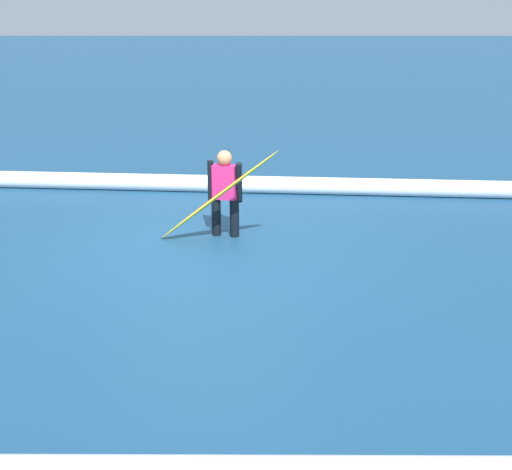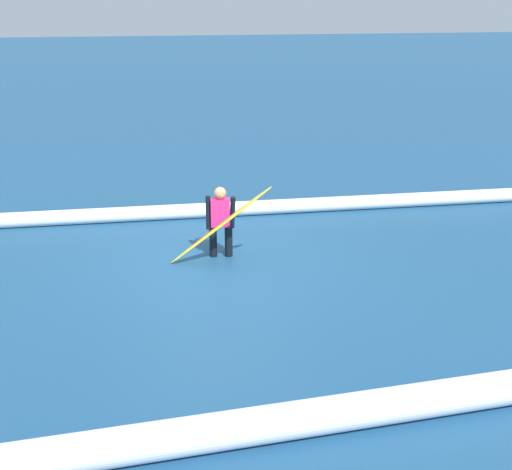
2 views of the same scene
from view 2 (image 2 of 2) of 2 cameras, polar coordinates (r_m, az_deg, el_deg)
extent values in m
plane|color=navy|center=(12.41, -3.59, -2.49)|extent=(192.63, 192.63, 0.00)
cylinder|color=black|center=(12.78, -2.22, -0.49)|extent=(0.14, 0.14, 0.57)
cylinder|color=black|center=(12.78, -3.47, -0.50)|extent=(0.14, 0.14, 0.57)
cube|color=#D82672|center=(12.62, -2.88, 1.82)|extent=(0.38, 0.27, 0.50)
sphere|color=tan|center=(12.52, -2.91, 3.38)|extent=(0.22, 0.22, 0.22)
cylinder|color=black|center=(12.62, -1.91, 1.83)|extent=(0.09, 0.22, 0.61)
cylinder|color=black|center=(12.62, -3.86, 1.81)|extent=(0.09, 0.10, 0.61)
ellipsoid|color=yellow|center=(12.24, -2.89, 0.76)|extent=(1.81, 0.78, 1.46)
ellipsoid|color=red|center=(12.24, -2.89, 0.78)|extent=(1.42, 0.52, 1.18)
cylinder|color=white|center=(15.12, -11.64, 1.58)|extent=(24.76, 2.28, 0.31)
cylinder|color=white|center=(7.83, 6.54, -14.09)|extent=(22.01, 0.44, 0.40)
camera|label=1|loc=(4.17, 32.75, -1.75)|focal=45.87mm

